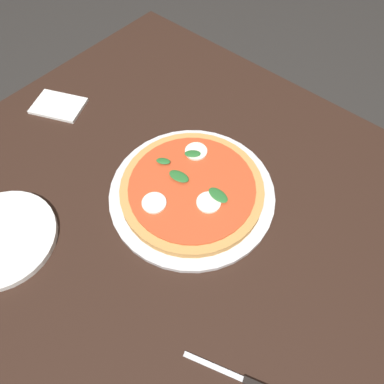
{
  "coord_description": "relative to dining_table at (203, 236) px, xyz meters",
  "views": [
    {
      "loc": [
        0.21,
        -0.29,
        1.41
      ],
      "look_at": [
        -0.05,
        0.02,
        0.77
      ],
      "focal_mm": 32.37,
      "sensor_mm": 36.0,
      "label": 1
    }
  ],
  "objects": [
    {
      "name": "dining_table",
      "position": [
        0.0,
        0.0,
        0.0
      ],
      "size": [
        1.27,
        0.97,
        0.76
      ],
      "color": "black",
      "rests_on": "ground_plane"
    },
    {
      "name": "napkin",
      "position": [
        -0.5,
        -0.0,
        0.11
      ],
      "size": [
        0.16,
        0.14,
        0.01
      ],
      "primitive_type": "cube",
      "rotation": [
        0.0,
        0.0,
        0.43
      ],
      "color": "white",
      "rests_on": "dining_table"
    },
    {
      "name": "ground_plane",
      "position": [
        0.0,
        0.0,
        -0.66
      ],
      "size": [
        6.0,
        6.0,
        0.0
      ],
      "primitive_type": "plane",
      "color": "#2D2B28"
    },
    {
      "name": "pizza",
      "position": [
        -0.05,
        0.02,
        0.13
      ],
      "size": [
        0.31,
        0.31,
        0.03
      ],
      "color": "tan",
      "rests_on": "serving_tray"
    },
    {
      "name": "serving_tray",
      "position": [
        -0.05,
        0.02,
        0.11
      ],
      "size": [
        0.36,
        0.36,
        0.01
      ],
      "primitive_type": "cylinder",
      "color": "silver",
      "rests_on": "dining_table"
    },
    {
      "name": "knife",
      "position": [
        0.24,
        -0.2,
        0.11
      ],
      "size": [
        0.16,
        0.06,
        0.01
      ],
      "color": "black",
      "rests_on": "dining_table"
    },
    {
      "name": "plate_white",
      "position": [
        -0.27,
        -0.31,
        0.11
      ],
      "size": [
        0.22,
        0.22,
        0.01
      ],
      "primitive_type": "cylinder",
      "color": "white",
      "rests_on": "dining_table"
    }
  ]
}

